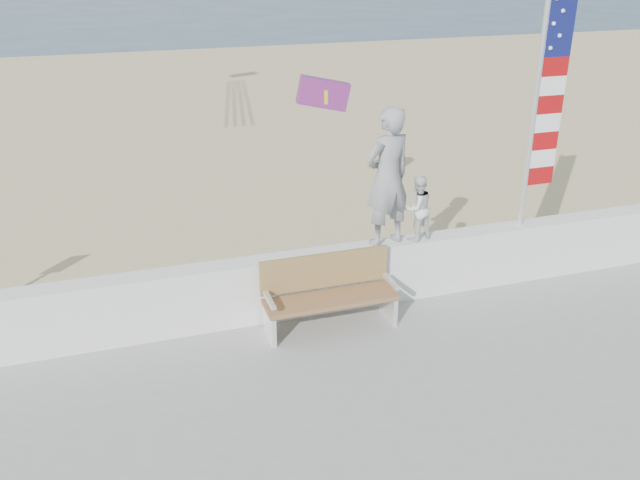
# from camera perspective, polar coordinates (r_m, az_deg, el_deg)

# --- Properties ---
(ground) EXTENTS (220.00, 220.00, 0.00)m
(ground) POSITION_cam_1_polar(r_m,az_deg,el_deg) (8.22, 2.60, -13.73)
(ground) COLOR #2D425B
(ground) RESTS_ON ground
(sand) EXTENTS (90.00, 40.00, 0.08)m
(sand) POSITION_cam_1_polar(r_m,az_deg,el_deg) (16.06, -8.64, 5.53)
(sand) COLOR tan
(sand) RESTS_ON ground
(seawall) EXTENTS (30.00, 0.35, 0.90)m
(seawall) POSITION_cam_1_polar(r_m,az_deg,el_deg) (9.49, -1.52, -3.66)
(seawall) COLOR silver
(seawall) RESTS_ON boardwalk
(adult) EXTENTS (0.81, 0.64, 1.96)m
(adult) POSITION_cam_1_polar(r_m,az_deg,el_deg) (9.32, 5.71, 5.27)
(adult) COLOR gray
(adult) RESTS_ON seawall
(child) EXTENTS (0.54, 0.47, 0.95)m
(child) POSITION_cam_1_polar(r_m,az_deg,el_deg) (9.68, 8.19, 2.68)
(child) COLOR silver
(child) RESTS_ON seawall
(bench) EXTENTS (1.80, 0.57, 1.00)m
(bench) POSITION_cam_1_polar(r_m,az_deg,el_deg) (9.14, 0.72, -4.38)
(bench) COLOR #946640
(bench) RESTS_ON boardwalk
(flag) EXTENTS (0.50, 0.08, 3.50)m
(flag) POSITION_cam_1_polar(r_m,az_deg,el_deg) (10.22, 18.30, 11.27)
(flag) COLOR white
(flag) RESTS_ON seawall
(parafoil_kite) EXTENTS (0.98, 0.34, 0.66)m
(parafoil_kite) POSITION_cam_1_polar(r_m,az_deg,el_deg) (12.25, 0.39, 12.23)
(parafoil_kite) COLOR red
(parafoil_kite) RESTS_ON ground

